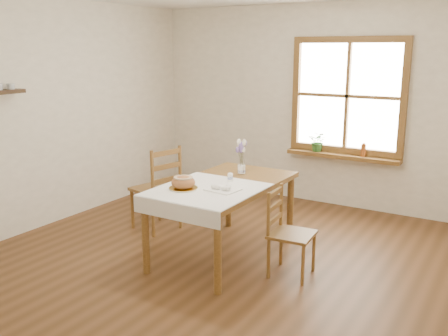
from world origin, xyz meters
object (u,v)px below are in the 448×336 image
Objects in this scene: flower_vase at (241,170)px; chair_left at (156,187)px; dining_table at (224,191)px; chair_right at (292,233)px; bread_plate at (183,188)px.

chair_left is at bearing -171.53° from flower_vase.
chair_left is at bearing 167.19° from dining_table.
flower_vase is at bearing 111.84° from chair_left.
chair_left is 10.87× the size of flower_vase.
chair_right is at bearing -30.55° from flower_vase.
chair_left reaches higher than flower_vase.
dining_table is at bearing -86.12° from flower_vase.
chair_left is 1.13m from bread_plate.
dining_table is 17.80× the size of flower_vase.
bread_plate is 0.83m from flower_vase.
bread_plate is (-0.96, -0.34, 0.36)m from chair_right.
dining_table is at bearing 79.83° from chair_right.
bread_plate reaches higher than dining_table.
chair_right is 1.00m from flower_vase.
chair_right is (0.77, -0.07, -0.26)m from dining_table.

